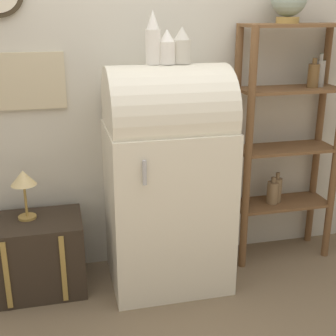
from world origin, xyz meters
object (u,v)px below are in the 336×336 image
suitcase_trunk (36,255)px  vase_left (153,39)px  desk_lamp (24,181)px  vase_center (167,48)px  refrigerator (167,176)px  vase_right (182,46)px  globe (289,0)px

suitcase_trunk → vase_left: vase_left is taller
desk_lamp → vase_center: bearing=-6.5°
refrigerator → vase_right: vase_right is taller
refrigerator → vase_center: vase_center is taller
refrigerator → suitcase_trunk: (-0.83, 0.06, -0.48)m
vase_center → desk_lamp: 1.16m
vase_left → vase_center: size_ratio=1.54×
suitcase_trunk → vase_center: 1.51m
vase_center → desk_lamp: vase_center is taller
vase_center → desk_lamp: bearing=173.5°
refrigerator → desk_lamp: (-0.87, 0.10, -0.00)m
refrigerator → vase_center: size_ratio=7.26×
suitcase_trunk → globe: size_ratio=2.25×
globe → desk_lamp: (-1.68, -0.05, -1.04)m
refrigerator → globe: bearing=10.6°
vase_center → vase_right: bearing=3.1°
globe → desk_lamp: 1.97m
globe → vase_left: globe is taller
suitcase_trunk → desk_lamp: bearing=127.6°
vase_left → vase_right: vase_left is taller
vase_center → globe: bearing=10.2°
globe → refrigerator: bearing=-169.4°
suitcase_trunk → vase_right: vase_right is taller
refrigerator → vase_left: bearing=170.7°
suitcase_trunk → desk_lamp: size_ratio=1.88×
suitcase_trunk → globe: globe is taller
globe → vase_right: 0.78m
globe → desk_lamp: globe is taller
globe → desk_lamp: size_ratio=0.84×
vase_center → refrigerator: bearing=-73.3°
vase_left → desk_lamp: vase_left is taller
vase_left → desk_lamp: size_ratio=0.95×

